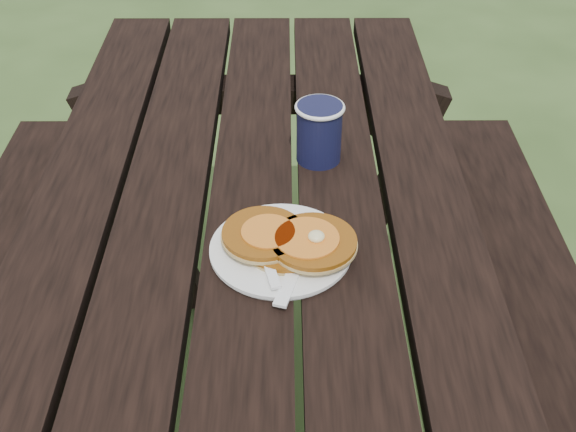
{
  "coord_description": "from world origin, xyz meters",
  "views": [
    {
      "loc": [
        0.06,
        -0.84,
        1.49
      ],
      "look_at": [
        0.06,
        0.03,
        0.8
      ],
      "focal_mm": 45.0,
      "sensor_mm": 36.0,
      "label": 1
    }
  ],
  "objects_px": {
    "pancake_stack": "(290,240)",
    "coffee_cup": "(319,129)",
    "picnic_table": "(255,405)",
    "plate": "(281,250)"
  },
  "relations": [
    {
      "from": "picnic_table",
      "to": "plate",
      "type": "height_order",
      "value": "plate"
    },
    {
      "from": "pancake_stack",
      "to": "coffee_cup",
      "type": "relative_size",
      "value": 1.86
    },
    {
      "from": "picnic_table",
      "to": "pancake_stack",
      "type": "xyz_separation_m",
      "value": [
        0.07,
        -0.0,
        0.41
      ]
    },
    {
      "from": "plate",
      "to": "coffee_cup",
      "type": "relative_size",
      "value": 1.93
    },
    {
      "from": "picnic_table",
      "to": "plate",
      "type": "bearing_deg",
      "value": -2.33
    },
    {
      "from": "picnic_table",
      "to": "pancake_stack",
      "type": "relative_size",
      "value": 8.71
    },
    {
      "from": "picnic_table",
      "to": "pancake_stack",
      "type": "bearing_deg",
      "value": -1.5
    },
    {
      "from": "plate",
      "to": "coffee_cup",
      "type": "height_order",
      "value": "coffee_cup"
    },
    {
      "from": "pancake_stack",
      "to": "coffee_cup",
      "type": "height_order",
      "value": "coffee_cup"
    },
    {
      "from": "picnic_table",
      "to": "coffee_cup",
      "type": "relative_size",
      "value": 16.19
    }
  ]
}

